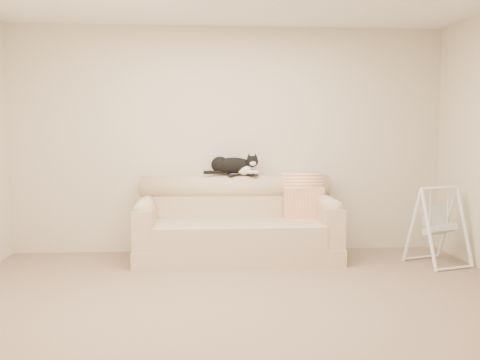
% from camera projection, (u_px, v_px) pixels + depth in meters
% --- Properties ---
extents(ground_plane, '(5.00, 5.00, 0.00)m').
position_uv_depth(ground_plane, '(243.00, 303.00, 4.34)').
color(ground_plane, '#7A624D').
rests_on(ground_plane, ground).
extents(room_shell, '(5.04, 4.04, 2.60)m').
position_uv_depth(room_shell, '(243.00, 114.00, 4.21)').
color(room_shell, beige).
rests_on(room_shell, ground).
extents(sofa, '(2.20, 0.93, 0.90)m').
position_uv_depth(sofa, '(237.00, 226.00, 5.92)').
color(sofa, tan).
rests_on(sofa, ground).
extents(remote_a, '(0.17, 0.15, 0.03)m').
position_uv_depth(remote_a, '(235.00, 175.00, 6.09)').
color(remote_a, black).
rests_on(remote_a, sofa).
extents(remote_b, '(0.15, 0.16, 0.02)m').
position_uv_depth(remote_b, '(252.00, 175.00, 6.09)').
color(remote_b, black).
rests_on(remote_b, sofa).
extents(tuxedo_cat, '(0.63, 0.26, 0.25)m').
position_uv_depth(tuxedo_cat, '(233.00, 165.00, 6.11)').
color(tuxedo_cat, black).
rests_on(tuxedo_cat, sofa).
extents(throw_blanket, '(0.46, 0.38, 0.58)m').
position_uv_depth(throw_blanket, '(302.00, 190.00, 6.17)').
color(throw_blanket, orange).
rests_on(throw_blanket, sofa).
extents(baby_swing, '(0.64, 0.66, 0.83)m').
position_uv_depth(baby_swing, '(438.00, 225.00, 5.61)').
color(baby_swing, white).
rests_on(baby_swing, ground).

